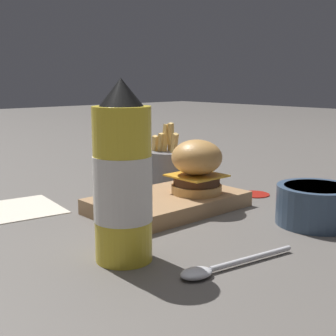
# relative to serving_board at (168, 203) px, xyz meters

# --- Properties ---
(ground_plane) EXTENTS (6.00, 6.00, 0.00)m
(ground_plane) POSITION_rel_serving_board_xyz_m (0.06, -0.02, -0.01)
(ground_plane) COLOR #5B5651
(serving_board) EXTENTS (0.27, 0.17, 0.03)m
(serving_board) POSITION_rel_serving_board_xyz_m (0.00, 0.00, 0.00)
(serving_board) COLOR #A37A51
(serving_board) RESTS_ON ground_plane
(burger) EXTENTS (0.09, 0.09, 0.10)m
(burger) POSITION_rel_serving_board_xyz_m (-0.05, 0.02, 0.06)
(burger) COLOR tan
(burger) RESTS_ON serving_board
(ketchup_bottle) EXTENTS (0.08, 0.08, 0.23)m
(ketchup_bottle) POSITION_rel_serving_board_xyz_m (0.20, 0.14, 0.09)
(ketchup_bottle) COLOR yellow
(ketchup_bottle) RESTS_ON ground_plane
(fries_basket) EXTENTS (0.12, 0.12, 0.14)m
(fries_basket) POSITION_rel_serving_board_xyz_m (-0.17, -0.18, 0.02)
(fries_basket) COLOR slate
(fries_basket) RESTS_ON ground_plane
(side_bowl) EXTENTS (0.13, 0.13, 0.06)m
(side_bowl) POSITION_rel_serving_board_xyz_m (-0.12, 0.22, 0.02)
(side_bowl) COLOR #384C66
(side_bowl) RESTS_ON ground_plane
(spoon) EXTENTS (0.18, 0.05, 0.01)m
(spoon) POSITION_rel_serving_board_xyz_m (0.15, 0.25, -0.01)
(spoon) COLOR silver
(spoon) RESTS_ON ground_plane
(ketchup_puddle) EXTENTS (0.06, 0.06, 0.00)m
(ketchup_puddle) POSITION_rel_serving_board_xyz_m (-0.21, 0.04, -0.01)
(ketchup_puddle) COLOR #B21E14
(ketchup_puddle) RESTS_ON ground_plane
(parchment_square) EXTENTS (0.17, 0.17, 0.00)m
(parchment_square) POSITION_rel_serving_board_xyz_m (0.21, -0.19, -0.01)
(parchment_square) COLOR beige
(parchment_square) RESTS_ON ground_plane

